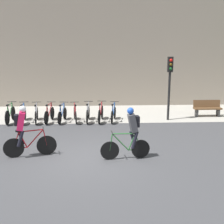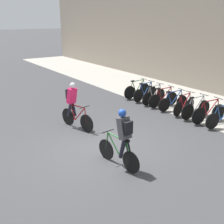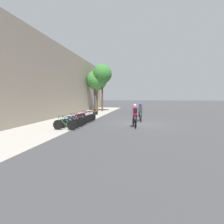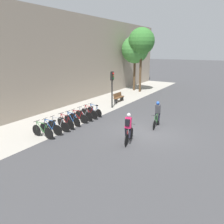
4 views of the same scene
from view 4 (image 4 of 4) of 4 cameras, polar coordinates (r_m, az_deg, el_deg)
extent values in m
plane|color=#3D3D3F|center=(14.16, 9.00, -5.27)|extent=(200.00, 200.00, 0.00)
cube|color=#A39E93|center=(17.70, -11.49, -0.97)|extent=(44.00, 4.50, 0.01)
cube|color=gray|center=(18.83, -18.03, 12.39)|extent=(44.00, 0.60, 8.27)
cylinder|color=black|center=(12.95, 5.09, -5.57)|extent=(0.68, 0.19, 0.69)
cylinder|color=black|center=(11.98, 3.80, -7.41)|extent=(0.68, 0.19, 0.69)
cylinder|color=maroon|center=(12.51, 4.70, -4.97)|extent=(0.59, 0.17, 0.62)
cylinder|color=maroon|center=(12.15, 4.22, -5.69)|extent=(0.28, 0.10, 0.58)
cylinder|color=maroon|center=(12.30, 4.59, -3.93)|extent=(0.79, 0.22, 0.07)
cylinder|color=maroon|center=(12.17, 4.07, -7.05)|extent=(0.43, 0.13, 0.05)
cylinder|color=maroon|center=(11.96, 3.95, -6.02)|extent=(0.23, 0.08, 0.56)
cylinder|color=maroon|center=(12.80, 5.07, -4.44)|extent=(0.13, 0.06, 0.59)
cylinder|color=black|center=(12.65, 5.06, -3.10)|extent=(0.13, 0.45, 0.03)
cube|color=black|center=(11.93, 4.10, -4.45)|extent=(0.21, 0.12, 0.06)
cube|color=#EA1E56|center=(11.91, 4.26, -2.80)|extent=(0.38, 0.38, 0.63)
sphere|color=silver|center=(11.86, 4.40, -0.81)|extent=(0.26, 0.26, 0.22)
cylinder|color=black|center=(12.04, 4.65, -5.52)|extent=(0.29, 0.17, 0.56)
cylinder|color=black|center=(12.09, 3.63, -5.40)|extent=(0.26, 0.16, 0.56)
cube|color=black|center=(11.76, 4.09, -2.78)|extent=(0.19, 0.28, 0.36)
cylinder|color=black|center=(14.62, 10.96, -3.34)|extent=(0.63, 0.11, 0.63)
cylinder|color=black|center=(15.59, 11.94, -2.16)|extent=(0.63, 0.11, 0.63)
cylinder|color=#2D6B33|center=(14.86, 11.37, -1.89)|extent=(0.58, 0.11, 0.62)
cylinder|color=#2D6B33|center=(15.22, 11.73, -1.53)|extent=(0.27, 0.07, 0.58)
cylinder|color=#2D6B33|center=(14.88, 11.54, -0.73)|extent=(0.78, 0.13, 0.07)
cylinder|color=#2D6B33|center=(15.40, 11.75, -2.41)|extent=(0.42, 0.08, 0.05)
cylinder|color=#2D6B33|center=(15.42, 11.92, -1.29)|extent=(0.22, 0.06, 0.56)
cylinder|color=#2D6B33|center=(14.56, 11.06, -2.22)|extent=(0.12, 0.05, 0.59)
cylinder|color=black|center=(14.50, 11.18, -0.93)|extent=(0.08, 0.46, 0.03)
cube|color=black|center=(15.24, 11.90, -0.25)|extent=(0.21, 0.10, 0.06)
cube|color=#3D3D42|center=(15.06, 11.88, 0.85)|extent=(0.36, 0.36, 0.63)
sphere|color=#1E47AD|center=(14.88, 11.90, 2.30)|extent=(0.24, 0.24, 0.22)
cylinder|color=black|center=(15.29, 11.40, -1.13)|extent=(0.29, 0.14, 0.56)
cylinder|color=black|center=(15.24, 12.20, -1.24)|extent=(0.25, 0.14, 0.56)
cube|color=black|center=(15.18, 12.02, 1.16)|extent=(0.17, 0.27, 0.36)
cylinder|color=black|center=(14.09, -19.09, -4.56)|extent=(0.05, 0.71, 0.71)
cylinder|color=black|center=(13.35, -16.18, -5.45)|extent=(0.05, 0.71, 0.71)
cylinder|color=#2D6B33|center=(13.74, -18.23, -3.76)|extent=(0.05, 0.57, 0.62)
cylinder|color=#2D6B33|center=(13.47, -17.15, -4.13)|extent=(0.04, 0.27, 0.58)
cylinder|color=#2D6B33|center=(13.57, -18.02, -2.72)|extent=(0.05, 0.77, 0.07)
cylinder|color=#2D6B33|center=(13.50, -16.78, -5.30)|extent=(0.04, 0.42, 0.05)
cylinder|color=#2D6B33|center=(13.32, -16.55, -4.27)|extent=(0.04, 0.22, 0.56)
cylinder|color=#2D6B33|center=(13.96, -19.08, -3.48)|extent=(0.04, 0.12, 0.59)
cylinder|color=black|center=(13.83, -19.10, -2.22)|extent=(0.46, 0.04, 0.03)
cube|color=black|center=(13.28, -16.93, -2.91)|extent=(0.08, 0.20, 0.06)
cylinder|color=black|center=(14.45, -17.24, -3.94)|extent=(0.11, 0.67, 0.68)
cylinder|color=black|center=(13.80, -14.05, -4.64)|extent=(0.11, 0.67, 0.68)
cylinder|color=#1E478C|center=(14.13, -16.27, -3.10)|extent=(0.10, 0.57, 0.62)
cylinder|color=#1E478C|center=(13.89, -15.08, -3.40)|extent=(0.07, 0.27, 0.58)
cylinder|color=#1E478C|center=(13.97, -16.01, -2.08)|extent=(0.13, 0.77, 0.07)
cylinder|color=#1E478C|center=(13.93, -14.71, -4.53)|extent=(0.08, 0.42, 0.05)
cylinder|color=#1E478C|center=(13.76, -14.42, -3.51)|extent=(0.06, 0.22, 0.56)
cylinder|color=#1E478C|center=(14.33, -17.21, -2.88)|extent=(0.05, 0.12, 0.59)
cylinder|color=black|center=(14.20, -17.20, -1.64)|extent=(0.46, 0.08, 0.03)
cube|color=black|center=(13.72, -14.82, -2.20)|extent=(0.10, 0.21, 0.06)
cylinder|color=black|center=(14.85, -15.41, -3.29)|extent=(0.12, 0.65, 0.65)
cylinder|color=black|center=(14.23, -12.12, -3.92)|extent=(0.12, 0.65, 0.65)
cylinder|color=#99999E|center=(14.54, -14.40, -2.45)|extent=(0.12, 0.58, 0.62)
cylinder|color=#99999E|center=(14.32, -13.17, -2.73)|extent=(0.08, 0.27, 0.58)
cylinder|color=#99999E|center=(14.39, -14.12, -1.45)|extent=(0.14, 0.78, 0.07)
cylinder|color=#99999E|center=(14.35, -12.80, -3.82)|extent=(0.09, 0.42, 0.05)
cylinder|color=#99999E|center=(14.19, -12.49, -2.81)|extent=(0.06, 0.22, 0.56)
cylinder|color=#99999E|center=(14.73, -15.37, -2.25)|extent=(0.05, 0.12, 0.59)
cylinder|color=black|center=(14.61, -15.34, -1.04)|extent=(0.46, 0.09, 0.03)
cube|color=black|center=(14.15, -12.88, -1.55)|extent=(0.11, 0.21, 0.06)
cylinder|color=black|center=(15.35, -13.25, -2.48)|extent=(0.12, 0.66, 0.66)
cylinder|color=black|center=(14.58, -10.77, -3.31)|extent=(0.12, 0.66, 0.66)
cylinder|color=maroon|center=(15.00, -12.50, -1.73)|extent=(0.11, 0.56, 0.62)
cylinder|color=maroon|center=(14.72, -11.58, -2.08)|extent=(0.07, 0.27, 0.58)
cylinder|color=maroon|center=(14.83, -12.30, -0.78)|extent=(0.14, 0.76, 0.07)
cylinder|color=maroon|center=(14.74, -11.29, -3.17)|extent=(0.08, 0.41, 0.05)
cylinder|color=maroon|center=(14.56, -11.06, -2.21)|extent=(0.06, 0.22, 0.56)
cylinder|color=maroon|center=(15.23, -13.23, -1.47)|extent=(0.05, 0.12, 0.59)
cylinder|color=black|center=(15.10, -13.21, -0.31)|extent=(0.46, 0.09, 0.03)
cube|color=black|center=(14.54, -11.37, -0.96)|extent=(0.10, 0.21, 0.06)
cylinder|color=black|center=(15.79, -11.57, -1.90)|extent=(0.12, 0.63, 0.63)
cylinder|color=black|center=(15.04, -9.13, -2.69)|extent=(0.12, 0.63, 0.63)
cylinder|color=#1E478C|center=(15.45, -10.82, -1.17)|extent=(0.12, 0.56, 0.62)
cylinder|color=#1E478C|center=(15.17, -9.91, -1.50)|extent=(0.08, 0.26, 0.58)
cylinder|color=#1E478C|center=(15.28, -10.61, -0.24)|extent=(0.15, 0.75, 0.07)
cylinder|color=#1E478C|center=(15.19, -9.64, -2.55)|extent=(0.09, 0.41, 0.05)
cylinder|color=#1E478C|center=(15.02, -9.41, -1.62)|extent=(0.06, 0.22, 0.56)
cylinder|color=#1E478C|center=(15.67, -11.54, -0.92)|extent=(0.05, 0.12, 0.59)
cylinder|color=black|center=(15.55, -11.51, 0.21)|extent=(0.46, 0.09, 0.03)
cube|color=black|center=(15.00, -9.69, -0.41)|extent=(0.11, 0.21, 0.06)
cylinder|color=black|center=(16.12, -10.28, -1.45)|extent=(0.13, 0.63, 0.63)
cylinder|color=black|center=(15.63, -7.31, -1.88)|extent=(0.13, 0.63, 0.63)
cylinder|color=maroon|center=(15.87, -9.34, -0.63)|extent=(0.12, 0.53, 0.62)
cylinder|color=maroon|center=(15.69, -8.23, -0.83)|extent=(0.08, 0.25, 0.58)
cylinder|color=maroon|center=(15.73, -9.05, 0.32)|extent=(0.15, 0.71, 0.07)
cylinder|color=maroon|center=(15.73, -7.91, -1.82)|extent=(0.09, 0.39, 0.05)
cylinder|color=maroon|center=(15.59, -7.62, -0.88)|extent=(0.06, 0.21, 0.56)
cylinder|color=maroon|center=(16.02, -10.22, -0.48)|extent=(0.05, 0.12, 0.58)
cylinder|color=black|center=(15.91, -10.16, 0.64)|extent=(0.46, 0.10, 0.03)
cube|color=black|center=(15.55, -7.94, 0.27)|extent=(0.11, 0.21, 0.06)
cylinder|color=black|center=(16.66, -8.62, -0.68)|extent=(0.07, 0.69, 0.69)
cylinder|color=black|center=(16.02, -6.03, -1.27)|extent=(0.07, 0.69, 0.69)
cylinder|color=#99999E|center=(16.36, -7.80, 0.06)|extent=(0.07, 0.55, 0.62)
cylinder|color=#99999E|center=(16.12, -6.83, -0.19)|extent=(0.05, 0.26, 0.58)
cylinder|color=#99999E|center=(16.21, -7.55, 0.97)|extent=(0.08, 0.74, 0.07)
cylinder|color=#99999E|center=(16.15, -6.57, -1.18)|extent=(0.05, 0.40, 0.05)
cylinder|color=#99999E|center=(16.00, -6.30, -0.28)|extent=(0.04, 0.21, 0.56)
cylinder|color=#99999E|center=(16.55, -8.56, 0.26)|extent=(0.04, 0.12, 0.58)
cylinder|color=black|center=(16.44, -8.50, 1.34)|extent=(0.46, 0.05, 0.03)
cube|color=black|center=(15.97, -6.58, 0.86)|extent=(0.09, 0.20, 0.06)
cylinder|color=black|center=(17.19, -7.17, -0.09)|extent=(0.14, 0.70, 0.70)
cylinder|color=black|center=(16.46, -4.69, -0.75)|extent=(0.14, 0.70, 0.70)
cylinder|color=maroon|center=(16.86, -6.38, 0.61)|extent=(0.12, 0.57, 0.62)
cylinder|color=maroon|center=(16.59, -5.46, 0.33)|extent=(0.08, 0.27, 0.58)
cylinder|color=maroon|center=(16.70, -6.14, 1.48)|extent=(0.15, 0.77, 0.07)
cylinder|color=maroon|center=(16.60, -5.20, -0.64)|extent=(0.09, 0.42, 0.05)
cylinder|color=maroon|center=(16.44, -4.95, 0.23)|extent=(0.06, 0.22, 0.56)
cylinder|color=maroon|center=(17.08, -7.11, 0.82)|extent=(0.05, 0.12, 0.59)
cylinder|color=black|center=(16.96, -7.05, 1.87)|extent=(0.46, 0.10, 0.03)
cube|color=black|center=(16.43, -5.21, 1.34)|extent=(0.11, 0.21, 0.06)
cylinder|color=black|center=(17.69, -5.75, 0.33)|extent=(0.16, 0.64, 0.64)
cylinder|color=black|center=(16.96, -3.49, -0.31)|extent=(0.16, 0.64, 0.64)
cylinder|color=#1E478C|center=(17.36, -5.03, 1.01)|extent=(0.15, 0.56, 0.62)
cylinder|color=#1E478C|center=(17.10, -4.18, 0.74)|extent=(0.09, 0.26, 0.58)
cylinder|color=#1E478C|center=(17.21, -4.80, 1.86)|extent=(0.19, 0.75, 0.07)
cylinder|color=#1E478C|center=(17.11, -3.96, -0.20)|extent=(0.11, 0.41, 0.05)
cylinder|color=#1E478C|center=(16.95, -3.72, 0.64)|extent=(0.07, 0.22, 0.56)
cylinder|color=#1E478C|center=(17.58, -5.69, 1.22)|extent=(0.06, 0.12, 0.58)
cylinder|color=black|center=(17.47, -5.63, 2.24)|extent=(0.46, 0.12, 0.03)
cube|color=black|center=(16.93, -3.95, 1.73)|extent=(0.12, 0.21, 0.06)
cylinder|color=black|center=(19.39, 0.01, 5.77)|extent=(0.12, 0.12, 3.24)
cube|color=black|center=(19.20, 0.01, 9.41)|extent=(0.26, 0.20, 0.76)
sphere|color=red|center=(19.12, 0.33, 10.01)|extent=(0.15, 0.15, 0.15)
sphere|color=#4C380A|center=(19.14, 0.33, 9.39)|extent=(0.15, 0.15, 0.15)
sphere|color=#0C4719|center=(19.16, 0.33, 8.77)|extent=(0.15, 0.15, 0.15)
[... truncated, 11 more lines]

